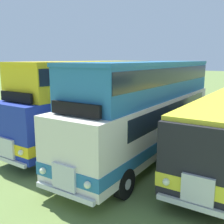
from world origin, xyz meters
TOP-DOWN VIEW (x-y plane):
  - bus_first_in_row at (-9.05, -0.24)m, footprint 2.76×10.24m
  - bus_second_in_row at (-5.43, -0.22)m, footprint 2.72×11.68m

SIDE VIEW (x-z plane):
  - bus_first_in_row at x=-9.05m, z-range 0.22..4.71m
  - bus_second_in_row at x=-5.43m, z-range 0.23..4.72m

